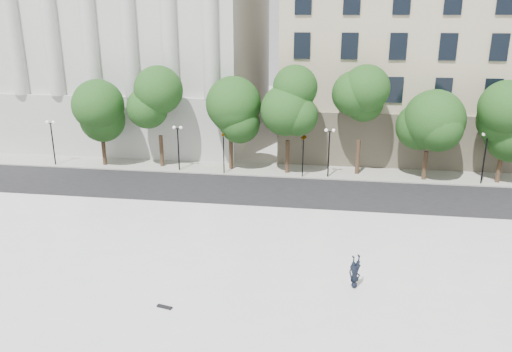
# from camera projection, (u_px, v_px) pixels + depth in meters

# --- Properties ---
(ground) EXTENTS (160.00, 160.00, 0.00)m
(ground) POSITION_uv_depth(u_px,v_px,m) (170.00, 327.00, 22.06)
(ground) COLOR #B5B3AB
(ground) RESTS_ON ground
(plaza) EXTENTS (44.00, 22.00, 0.45)m
(plaza) POSITION_uv_depth(u_px,v_px,m) (189.00, 288.00, 24.82)
(plaza) COLOR white
(plaza) RESTS_ON ground
(street) EXTENTS (60.00, 8.00, 0.02)m
(street) POSITION_uv_depth(u_px,v_px,m) (241.00, 192.00, 39.01)
(street) COLOR black
(street) RESTS_ON ground
(far_sidewalk) EXTENTS (60.00, 4.00, 0.12)m
(far_sidewalk) POSITION_uv_depth(u_px,v_px,m) (253.00, 169.00, 44.65)
(far_sidewalk) COLOR #A5A399
(far_sidewalk) RESTS_ON ground
(building_west) EXTENTS (31.50, 27.65, 25.60)m
(building_west) POSITION_uv_depth(u_px,v_px,m) (125.00, 18.00, 56.80)
(building_west) COLOR beige
(building_west) RESTS_ON ground
(building_east) EXTENTS (36.00, 26.15, 23.00)m
(building_east) POSITION_uv_depth(u_px,v_px,m) (461.00, 36.00, 52.51)
(building_east) COLOR #C3B495
(building_east) RESTS_ON ground
(traffic_light_west) EXTENTS (0.47, 1.58, 4.13)m
(traffic_light_west) POSITION_uv_depth(u_px,v_px,m) (223.00, 134.00, 42.27)
(traffic_light_west) COLOR black
(traffic_light_west) RESTS_ON ground
(traffic_light_east) EXTENTS (1.04, 1.92, 4.26)m
(traffic_light_east) POSITION_uv_depth(u_px,v_px,m) (304.00, 135.00, 41.28)
(traffic_light_east) COLOR black
(traffic_light_east) RESTS_ON ground
(person_lying) EXTENTS (1.37, 1.82, 0.47)m
(person_lying) POSITION_uv_depth(u_px,v_px,m) (354.00, 283.00, 24.37)
(person_lying) COLOR black
(person_lying) RESTS_ON plaza
(skateboard) EXTENTS (0.77, 0.36, 0.08)m
(skateboard) POSITION_uv_depth(u_px,v_px,m) (165.00, 307.00, 22.72)
(skateboard) COLOR black
(skateboard) RESTS_ON plaza
(street_trees) EXTENTS (38.18, 5.10, 7.62)m
(street_trees) POSITION_uv_depth(u_px,v_px,m) (298.00, 115.00, 41.93)
(street_trees) COLOR #382619
(street_trees) RESTS_ON ground
(lamp_posts) EXTENTS (38.08, 0.28, 4.35)m
(lamp_posts) POSITION_uv_depth(u_px,v_px,m) (255.00, 142.00, 42.39)
(lamp_posts) COLOR black
(lamp_posts) RESTS_ON ground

